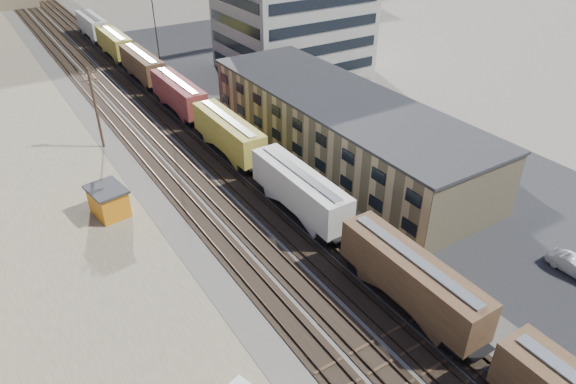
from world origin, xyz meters
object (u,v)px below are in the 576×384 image
parked_car_white (574,267)px  parked_car_blue (288,81)px  freight_train (201,111)px  utility_pole_north (96,107)px  maintenance_shed (109,201)px

parked_car_white → parked_car_blue: (4.33, 51.48, -0.05)m
freight_train → parked_car_white: bearing=-71.4°
utility_pole_north → parked_car_white: size_ratio=2.30×
freight_train → utility_pole_north: bearing=168.7°
parked_car_white → parked_car_blue: size_ratio=0.90×
utility_pole_north → maintenance_shed: (-3.55, -15.30, -3.78)m
parked_car_white → parked_car_blue: bearing=84.2°
freight_train → maintenance_shed: freight_train is taller
maintenance_shed → parked_car_white: (30.26, -29.94, -0.81)m
parked_car_white → utility_pole_north: bearing=119.5°
parked_car_white → parked_car_blue: parked_car_white is taller
maintenance_shed → parked_car_blue: size_ratio=0.93×
utility_pole_north → maintenance_shed: utility_pole_north is taller
freight_train → utility_pole_north: (-12.30, 2.46, 2.50)m
utility_pole_north → parked_car_blue: bearing=11.4°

